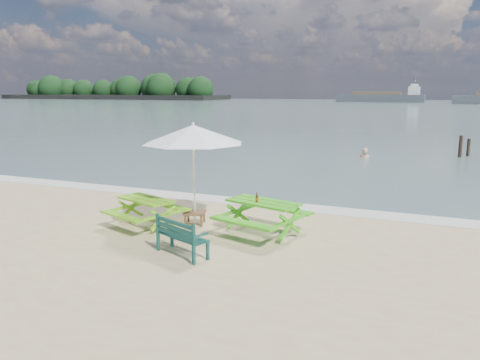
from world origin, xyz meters
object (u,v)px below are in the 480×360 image
at_px(picnic_table_right, 263,219).
at_px(side_table, 195,218).
at_px(picnic_table_left, 146,213).
at_px(park_bench, 182,244).
at_px(beer_bottle, 257,199).
at_px(patio_umbrella, 193,134).
at_px(swimmer, 364,165).

bearing_deg(picnic_table_right, side_table, 175.52).
xyz_separation_m(picnic_table_left, side_table, (1.00, 0.65, -0.17)).
height_order(park_bench, beer_bottle, beer_bottle).
distance_m(park_bench, patio_umbrella, 3.03).
height_order(beer_bottle, swimmer, beer_bottle).
bearing_deg(beer_bottle, swimmer, 88.17).
distance_m(side_table, patio_umbrella, 2.10).
bearing_deg(patio_umbrella, picnic_table_right, -4.48).
distance_m(picnic_table_right, swimmer, 14.00).
height_order(side_table, swimmer, swimmer).
relative_size(picnic_table_right, beer_bottle, 9.42).
bearing_deg(patio_umbrella, swimmer, 80.83).
distance_m(picnic_table_left, beer_bottle, 2.85).
height_order(park_bench, patio_umbrella, patio_umbrella).
bearing_deg(beer_bottle, side_table, 170.15).
xyz_separation_m(picnic_table_left, picnic_table_right, (2.88, 0.50, 0.04)).
bearing_deg(swimmer, patio_umbrella, -99.17).
bearing_deg(beer_bottle, picnic_table_left, -173.04).
relative_size(picnic_table_left, swimmer, 1.15).
bearing_deg(picnic_table_left, patio_umbrella, 32.91).
height_order(patio_umbrella, swimmer, patio_umbrella).
relative_size(beer_bottle, swimmer, 0.13).
relative_size(picnic_table_right, side_table, 3.53).
bearing_deg(park_bench, swimmer, 84.99).
bearing_deg(patio_umbrella, park_bench, -68.22).
distance_m(picnic_table_right, park_bench, 2.21).
distance_m(patio_umbrella, swimmer, 14.26).
bearing_deg(side_table, patio_umbrella, 97.13).
height_order(picnic_table_left, beer_bottle, beer_bottle).
bearing_deg(side_table, park_bench, -68.22).
bearing_deg(patio_umbrella, side_table, -82.87).
height_order(side_table, beer_bottle, beer_bottle).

